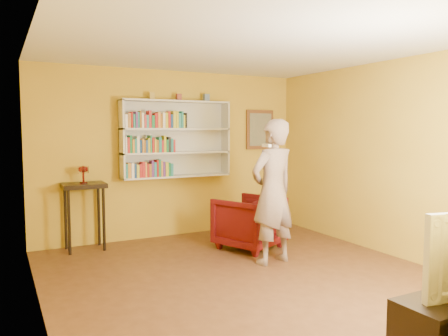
{
  "coord_description": "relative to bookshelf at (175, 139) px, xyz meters",
  "views": [
    {
      "loc": [
        -2.57,
        -4.23,
        1.74
      ],
      "look_at": [
        0.03,
        0.75,
        1.25
      ],
      "focal_mm": 35.0,
      "sensor_mm": 36.0,
      "label": 1
    }
  ],
  "objects": [
    {
      "name": "framed_painting",
      "position": [
        1.65,
        0.05,
        0.16
      ],
      "size": [
        0.55,
        0.05,
        0.7
      ],
      "color": "brown",
      "rests_on": "room_shell"
    },
    {
      "name": "books_row_upper",
      "position": [
        -0.34,
        -0.11,
        0.3
      ],
      "size": [
        0.99,
        0.19,
        0.27
      ],
      "color": "white",
      "rests_on": "bookshelf"
    },
    {
      "name": "game_remote",
      "position": [
        0.3,
        -2.24,
        -0.04
      ],
      "size": [
        0.04,
        0.15,
        0.04
      ],
      "primitive_type": "cube",
      "color": "white",
      "rests_on": "person"
    },
    {
      "name": "ornament_left",
      "position": [
        -0.41,
        -0.06,
        0.67
      ],
      "size": [
        0.08,
        0.08,
        0.11
      ],
      "primitive_type": "cube",
      "color": "#B69434",
      "rests_on": "bookshelf"
    },
    {
      "name": "armchair",
      "position": [
        0.69,
        -1.19,
        -1.21
      ],
      "size": [
        1.1,
        1.11,
        0.77
      ],
      "primitive_type": "imported",
      "rotation": [
        0.0,
        0.0,
        3.55
      ],
      "color": "#420409",
      "rests_on": "ground"
    },
    {
      "name": "ornament_centre",
      "position": [
        0.04,
        -0.06,
        0.67
      ],
      "size": [
        0.08,
        0.08,
        0.11
      ],
      "primitive_type": "cube",
      "color": "brown",
      "rests_on": "bookshelf"
    },
    {
      "name": "books_row_lower",
      "position": [
        -0.49,
        -0.11,
        -0.47
      ],
      "size": [
        0.76,
        0.19,
        0.27
      ],
      "color": "teal",
      "rests_on": "bookshelf"
    },
    {
      "name": "person",
      "position": [
        0.59,
        -1.95,
        -0.65
      ],
      "size": [
        0.76,
        0.57,
        1.88
      ],
      "primitive_type": "imported",
      "rotation": [
        0.0,
        0.0,
        3.32
      ],
      "color": "#7E685C",
      "rests_on": "ground"
    },
    {
      "name": "ornament_right",
      "position": [
        0.53,
        -0.06,
        0.68
      ],
      "size": [
        0.09,
        0.09,
        0.12
      ],
      "primitive_type": "cube",
      "color": "slate",
      "rests_on": "bookshelf"
    },
    {
      "name": "room_shell",
      "position": [
        0.0,
        -2.41,
        -0.58
      ],
      "size": [
        5.3,
        5.8,
        2.88
      ],
      "color": "#4F2F19",
      "rests_on": "ground"
    },
    {
      "name": "console_table",
      "position": [
        -1.48,
        -0.16,
        -0.79
      ],
      "size": [
        0.6,
        0.46,
        0.98
      ],
      "color": "black",
      "rests_on": "ground"
    },
    {
      "name": "bookshelf",
      "position": [
        0.0,
        0.0,
        0.0
      ],
      "size": [
        1.8,
        0.29,
        1.23
      ],
      "color": "silver",
      "rests_on": "room_shell"
    },
    {
      "name": "books_row_middle",
      "position": [
        -0.47,
        -0.11,
        -0.09
      ],
      "size": [
        0.79,
        0.19,
        0.27
      ],
      "color": "white",
      "rests_on": "bookshelf"
    },
    {
      "name": "ruby_lustre",
      "position": [
        -1.48,
        -0.16,
        -0.44
      ],
      "size": [
        0.15,
        0.15,
        0.25
      ],
      "color": "maroon",
      "rests_on": "console_table"
    }
  ]
}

